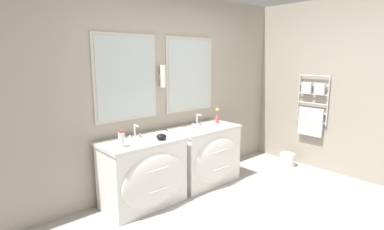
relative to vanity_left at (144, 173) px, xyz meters
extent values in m
cube|color=#9E9384|center=(0.60, 0.38, 0.89)|extent=(5.90, 0.06, 2.60)
cube|color=#BCB7A8|center=(0.00, 0.34, 1.10)|extent=(0.84, 0.02, 1.04)
cube|color=#B2BCBA|center=(0.00, 0.33, 1.10)|extent=(0.77, 0.01, 0.97)
cube|color=#BCB7A8|center=(1.01, 0.34, 1.10)|extent=(0.84, 0.02, 1.04)
cube|color=#B2BCBA|center=(1.01, 0.33, 1.10)|extent=(0.77, 0.01, 0.97)
cylinder|color=white|center=(0.51, 0.29, 1.10)|extent=(0.07, 0.07, 0.29)
cube|color=silver|center=(0.51, 0.34, 1.10)|extent=(0.05, 0.02, 0.08)
cube|color=#9E9384|center=(2.77, -0.60, 0.89)|extent=(0.06, 3.57, 2.60)
cylinder|color=silver|center=(2.71, -0.89, 0.70)|extent=(0.02, 0.02, 0.78)
cylinder|color=silver|center=(2.71, -0.41, 0.70)|extent=(0.02, 0.02, 0.78)
cylinder|color=silver|center=(2.71, -0.65, 1.06)|extent=(0.02, 0.48, 0.02)
cylinder|color=silver|center=(2.71, -0.65, 0.92)|extent=(0.02, 0.48, 0.02)
cylinder|color=silver|center=(2.71, -0.65, 0.77)|extent=(0.02, 0.48, 0.02)
cylinder|color=silver|center=(2.71, -0.65, 0.63)|extent=(0.02, 0.48, 0.02)
cylinder|color=silver|center=(2.71, -0.65, 0.49)|extent=(0.02, 0.48, 0.02)
cylinder|color=silver|center=(2.71, -0.65, 0.34)|extent=(0.02, 0.48, 0.02)
cube|color=#B7BCC1|center=(2.69, -0.65, 0.33)|extent=(0.04, 0.40, 0.45)
cube|color=#B7BCC1|center=(2.69, -0.76, 0.86)|extent=(0.04, 0.16, 0.18)
cube|color=#B7BCC1|center=(2.69, -0.55, 0.86)|extent=(0.04, 0.16, 0.18)
cube|color=white|center=(0.00, 0.04, -0.03)|extent=(0.94, 0.53, 0.76)
ellipsoid|color=white|center=(0.00, -0.23, -0.03)|extent=(0.87, 0.12, 0.64)
cube|color=silver|center=(0.00, 0.04, 0.37)|extent=(0.97, 0.56, 0.04)
ellipsoid|color=white|center=(0.00, 0.01, 0.35)|extent=(0.45, 0.39, 0.08)
cylinder|color=silver|center=(0.00, -0.30, 0.12)|extent=(0.26, 0.01, 0.01)
cylinder|color=silver|center=(0.00, -0.30, -0.12)|extent=(0.26, 0.01, 0.01)
cube|color=white|center=(1.01, 0.04, -0.03)|extent=(0.94, 0.53, 0.76)
ellipsoid|color=white|center=(1.01, -0.23, -0.03)|extent=(0.87, 0.12, 0.64)
cube|color=silver|center=(1.01, 0.04, 0.37)|extent=(0.97, 0.56, 0.04)
ellipsoid|color=white|center=(1.01, 0.01, 0.35)|extent=(0.45, 0.39, 0.08)
cylinder|color=silver|center=(1.01, -0.30, 0.12)|extent=(0.26, 0.01, 0.01)
cylinder|color=silver|center=(1.01, -0.30, -0.12)|extent=(0.26, 0.01, 0.01)
cylinder|color=silver|center=(0.00, 0.18, 0.47)|extent=(0.02, 0.02, 0.16)
cylinder|color=silver|center=(0.00, 0.14, 0.54)|extent=(0.02, 0.09, 0.02)
cylinder|color=silver|center=(-0.07, 0.18, 0.41)|extent=(0.03, 0.03, 0.04)
cylinder|color=silver|center=(0.07, 0.18, 0.41)|extent=(0.03, 0.03, 0.04)
cylinder|color=silver|center=(1.01, 0.18, 0.47)|extent=(0.02, 0.02, 0.16)
cylinder|color=silver|center=(1.01, 0.14, 0.54)|extent=(0.02, 0.09, 0.02)
cylinder|color=silver|center=(0.94, 0.18, 0.41)|extent=(0.03, 0.03, 0.04)
cylinder|color=silver|center=(1.08, 0.18, 0.41)|extent=(0.03, 0.03, 0.04)
cylinder|color=silver|center=(-0.31, -0.06, 0.47)|extent=(0.07, 0.07, 0.16)
cylinder|color=red|center=(-0.31, -0.06, 0.56)|extent=(0.05, 0.05, 0.02)
ellipsoid|color=black|center=(0.18, -0.11, 0.43)|extent=(0.12, 0.12, 0.07)
cylinder|color=#CC4C51|center=(1.32, 0.08, 0.44)|extent=(0.05, 0.05, 0.11)
cylinder|color=#477238|center=(1.32, 0.08, 0.55)|extent=(0.01, 0.01, 0.10)
sphere|color=#E5BF47|center=(1.32, 0.08, 0.59)|extent=(0.05, 0.05, 0.05)
cube|color=white|center=(0.86, -0.12, 0.40)|extent=(0.10, 0.07, 0.02)
ellipsoid|color=#F2E5CC|center=(0.86, -0.12, 0.43)|extent=(0.06, 0.04, 0.02)
cylinder|color=silver|center=(2.47, -0.42, -0.31)|extent=(0.24, 0.24, 0.20)
torus|color=silver|center=(2.47, -0.42, -0.21)|extent=(0.24, 0.24, 0.01)
camera|label=1|loc=(-1.79, -2.88, 1.34)|focal=28.00mm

